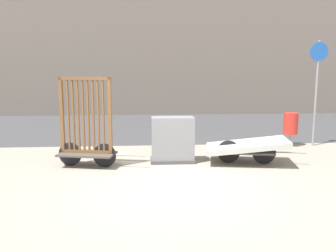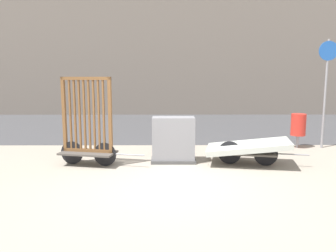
% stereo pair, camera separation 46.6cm
% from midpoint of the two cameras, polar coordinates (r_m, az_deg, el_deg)
% --- Properties ---
extents(ground_plane, '(60.00, 60.00, 0.00)m').
position_cam_midpoint_polar(ground_plane, '(5.97, 2.37, -10.67)').
color(ground_plane, gray).
extents(road_strip, '(56.00, 7.76, 0.01)m').
position_cam_midpoint_polar(road_strip, '(13.34, 0.84, 0.09)').
color(road_strip, '#424244').
rests_on(road_strip, ground_plane).
extents(bike_cart_with_bedframe, '(1.94, 0.82, 1.97)m').
position_cam_midpoint_polar(bike_cart_with_bedframe, '(7.43, -12.07, -1.34)').
color(bike_cart_with_bedframe, '#4C4742').
rests_on(bike_cart_with_bedframe, ground_plane).
extents(bike_cart_with_mattress, '(2.28, 1.34, 0.60)m').
position_cam_midpoint_polar(bike_cart_with_mattress, '(7.63, 15.45, -3.66)').
color(bike_cart_with_mattress, '#4C4742').
rests_on(bike_cart_with_mattress, ground_plane).
extents(utility_cabinet, '(1.03, 0.53, 1.06)m').
position_cam_midpoint_polar(utility_cabinet, '(7.59, 2.70, -2.70)').
color(utility_cabinet, '#4C4C4C').
rests_on(utility_cabinet, ground_plane).
extents(trash_bin, '(0.40, 0.40, 0.95)m').
position_cam_midpoint_polar(trash_bin, '(9.86, 23.02, 0.18)').
color(trash_bin, gray).
rests_on(trash_bin, ground_plane).
extents(sign_post, '(0.52, 0.06, 2.97)m').
position_cam_midpoint_polar(sign_post, '(10.06, 27.07, 7.14)').
color(sign_post, gray).
rests_on(sign_post, ground_plane).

